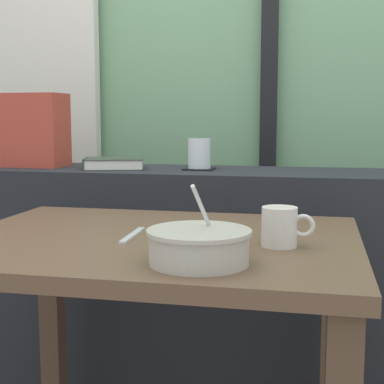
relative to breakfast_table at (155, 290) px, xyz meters
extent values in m
cube|color=#7AAD7F|center=(-0.08, 1.37, 0.80)|extent=(4.80, 0.08, 2.80)
cube|color=silver|center=(-0.91, 1.27, 0.65)|extent=(0.56, 0.06, 2.50)
cube|color=black|center=(0.15, 1.30, 0.70)|extent=(0.07, 0.05, 2.60)
cube|color=#23262B|center=(-0.08, 0.66, -0.19)|extent=(2.80, 0.37, 0.83)
cube|color=brown|center=(-0.41, 0.31, -0.26)|extent=(0.06, 0.06, 0.70)
cube|color=brown|center=(0.41, 0.31, -0.26)|extent=(0.06, 0.06, 0.70)
cube|color=brown|center=(0.00, 0.00, 0.11)|extent=(0.93, 0.72, 0.03)
cube|color=black|center=(-0.03, 0.66, 0.22)|extent=(0.10, 0.10, 0.00)
cylinder|color=white|center=(-0.03, 0.66, 0.28)|extent=(0.08, 0.08, 0.10)
cylinder|color=#BC3D51|center=(-0.03, 0.66, 0.26)|extent=(0.07, 0.07, 0.06)
cube|color=#334233|center=(-0.32, 0.63, 0.22)|extent=(0.23, 0.20, 0.00)
cube|color=silver|center=(-0.32, 0.63, 0.24)|extent=(0.22, 0.19, 0.03)
cube|color=#334233|center=(-0.32, 0.63, 0.26)|extent=(0.23, 0.20, 0.00)
cube|color=#334233|center=(-0.42, 0.60, 0.24)|extent=(0.05, 0.15, 0.04)
cube|color=#B74233|center=(-0.68, 0.66, 0.35)|extent=(0.32, 0.15, 0.26)
cylinder|color=#BCB7A8|center=(0.15, -0.22, 0.16)|extent=(0.19, 0.19, 0.07)
cylinder|color=#BCB7A8|center=(0.15, -0.22, 0.19)|extent=(0.20, 0.20, 0.01)
cylinder|color=#9E5B33|center=(0.15, -0.22, 0.16)|extent=(0.17, 0.17, 0.05)
cylinder|color=silver|center=(0.15, -0.19, 0.22)|extent=(0.03, 0.12, 0.13)
ellipsoid|color=silver|center=(0.15, -0.17, 0.17)|extent=(0.03, 0.05, 0.01)
cube|color=silver|center=(-0.05, -0.01, 0.13)|extent=(0.02, 0.17, 0.01)
cylinder|color=silver|center=(0.29, -0.04, 0.17)|extent=(0.08, 0.08, 0.08)
torus|color=silver|center=(0.34, -0.04, 0.17)|extent=(0.05, 0.01, 0.05)
camera|label=1|loc=(0.36, -1.27, 0.41)|focal=54.44mm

